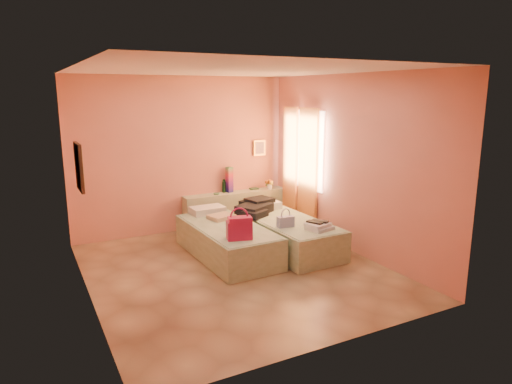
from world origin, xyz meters
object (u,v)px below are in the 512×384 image
Objects in this scene: bed_left at (227,241)px; flower_vase at (269,183)px; headboard_ledge at (236,209)px; green_book at (254,189)px; magenta_handbag at (239,228)px; towel_stack at (320,226)px; bed_right at (287,234)px; blue_handbag at (286,222)px; water_bottle at (224,186)px.

flower_vase is (1.56, 1.44, 0.52)m from bed_left.
green_book is (0.42, 0.06, 0.34)m from headboard_ledge.
magenta_handbag is 1.27m from towel_stack.
flower_vase is (0.70, -0.07, 0.44)m from headboard_ledge.
bed_left is 8.60× the size of flower_vase.
headboard_ledge is at bearing -169.71° from green_book.
bed_left is 12.08× the size of green_book.
green_book is 0.47× the size of towel_stack.
towel_stack is at bearing -90.64° from green_book.
bed_left is at bearing 169.86° from bed_right.
blue_handbag is (-0.24, -0.33, 0.33)m from bed_right.
bed_right is at bearing -78.42° from water_bottle.
magenta_handbag is 1.35× the size of blue_handbag.
green_book is 0.48× the size of magenta_handbag.
flower_vase reaches higher than bed_right.
flower_vase is at bearing 40.97° from bed_left.
green_book is at bearing 155.42° from flower_vase.
flower_vase is 2.08m from blue_handbag.
magenta_handbag is at bearing -113.89° from headboard_ledge.
headboard_ledge is 8.63× the size of water_bottle.
bed_right is 8.42× the size of water_bottle.
blue_handbag is (0.77, -0.48, 0.33)m from bed_left.
bed_right is at bearing 58.33° from blue_handbag.
magenta_handbag reaches higher than bed_right.
water_bottle is (-0.36, 1.73, 0.52)m from bed_right.
bed_right is at bearing -10.14° from bed_left.
flower_vase is at bearing -9.30° from water_bottle.
headboard_ledge is 12.38× the size of green_book.
headboard_ledge is at bearing 91.94° from blue_handbag.
green_book is (0.27, 1.71, 0.41)m from bed_right.
magenta_handbag is 0.91m from blue_handbag.
green_book is at bearing -1.97° from water_bottle.
bed_right is (1.01, -0.15, 0.00)m from bed_left.
bed_left is 5.71× the size of towel_stack.
green_book reaches higher than bed_left.
headboard_ledge reaches higher than towel_stack.
headboard_ledge is at bearing 58.66° from bed_left.
bed_right is 8.60× the size of flower_vase.
water_bottle is at bearing 86.06° from magenta_handbag.
green_book reaches higher than towel_stack.
magenta_handbag is (-0.76, -2.27, -0.11)m from water_bottle.
headboard_ledge is 5.92× the size of magenta_handbag.
headboard_ledge is 0.83m from flower_vase.
water_bottle is 1.43× the size of green_book.
flower_vase is 0.91× the size of blue_handbag.
magenta_handbag is at bearing -162.45° from blue_handbag.
towel_stack is (0.49, -2.42, -0.22)m from water_bottle.
magenta_handbag is (-0.97, -2.19, 0.34)m from headboard_ledge.
towel_stack is at bearing -82.97° from headboard_ledge.
headboard_ledge is 2.00m from blue_handbag.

